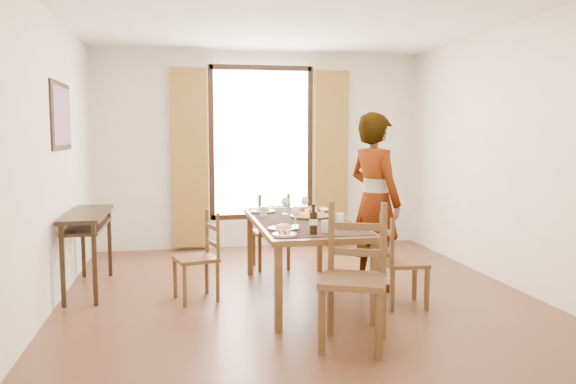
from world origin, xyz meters
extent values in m
plane|color=#4A2417|center=(0.00, 0.00, 0.00)|extent=(5.00, 5.00, 0.00)
cube|color=white|center=(0.00, 2.50, 1.35)|extent=(4.50, 0.10, 2.70)
cube|color=white|center=(0.00, -2.50, 1.35)|extent=(4.50, 0.10, 2.70)
cube|color=white|center=(-2.25, 0.00, 1.35)|extent=(0.10, 5.00, 2.70)
cube|color=white|center=(2.25, 0.00, 1.35)|extent=(0.10, 5.00, 2.70)
cube|color=white|center=(0.00, 0.00, 2.72)|extent=(4.50, 5.00, 0.04)
cube|color=white|center=(0.00, 2.47, 1.45)|extent=(1.30, 0.04, 2.00)
cube|color=olive|center=(-0.98, 2.41, 1.25)|extent=(0.48, 0.10, 2.40)
cube|color=olive|center=(0.98, 2.41, 1.25)|extent=(0.48, 0.10, 2.40)
cube|color=black|center=(-2.24, 0.60, 1.75)|extent=(0.02, 0.86, 0.66)
cube|color=red|center=(-2.23, 0.60, 1.75)|extent=(0.01, 0.76, 0.56)
cube|color=black|center=(-2.03, 0.60, 0.78)|extent=(0.38, 1.20, 0.04)
cube|color=black|center=(-2.03, 0.60, 0.66)|extent=(0.34, 1.10, 0.03)
cube|color=black|center=(-2.17, 0.05, 0.38)|extent=(0.04, 0.04, 0.76)
cube|color=black|center=(-2.17, 1.15, 0.38)|extent=(0.04, 0.04, 0.76)
cube|color=black|center=(-1.89, 0.05, 0.38)|extent=(0.04, 0.04, 0.76)
cube|color=black|center=(-1.89, 1.15, 0.38)|extent=(0.04, 0.04, 0.76)
cube|color=brown|center=(0.05, -0.02, 0.72)|extent=(0.92, 1.98, 0.05)
cube|color=black|center=(0.05, -0.02, 0.75)|extent=(0.85, 1.83, 0.01)
cube|color=brown|center=(-0.35, -0.95, 0.35)|extent=(0.06, 0.06, 0.70)
cube|color=brown|center=(-0.35, 0.91, 0.35)|extent=(0.06, 0.06, 0.70)
cube|color=brown|center=(0.45, -0.95, 0.35)|extent=(0.06, 0.06, 0.70)
cube|color=brown|center=(0.45, 0.91, 0.35)|extent=(0.06, 0.06, 0.70)
cube|color=brown|center=(-0.97, 0.06, 0.40)|extent=(0.46, 0.46, 0.04)
cube|color=brown|center=(-1.17, 0.17, 0.20)|extent=(0.04, 0.04, 0.40)
cube|color=brown|center=(-0.87, 0.26, 0.20)|extent=(0.04, 0.04, 0.40)
cube|color=brown|center=(-1.08, -0.14, 0.20)|extent=(0.04, 0.04, 0.40)
cube|color=brown|center=(-0.78, -0.05, 0.20)|extent=(0.04, 0.04, 0.40)
cube|color=brown|center=(-0.86, 0.26, 0.62)|extent=(0.03, 0.03, 0.44)
cube|color=brown|center=(-0.77, -0.04, 0.62)|extent=(0.03, 0.03, 0.44)
cube|color=brown|center=(-0.81, 0.11, 0.53)|extent=(0.11, 0.31, 0.04)
cube|color=brown|center=(-0.81, 0.11, 0.69)|extent=(0.11, 0.31, 0.04)
cube|color=brown|center=(-0.07, 1.20, 0.42)|extent=(0.42, 0.42, 0.04)
cube|color=brown|center=(0.08, 1.39, 0.21)|extent=(0.04, 0.04, 0.42)
cube|color=brown|center=(0.11, 1.05, 0.21)|extent=(0.04, 0.04, 0.42)
cube|color=brown|center=(-0.25, 1.36, 0.21)|extent=(0.04, 0.04, 0.42)
cube|color=brown|center=(-0.23, 1.02, 0.21)|extent=(0.04, 0.04, 0.42)
cube|color=brown|center=(0.11, 1.04, 0.66)|extent=(0.03, 0.03, 0.47)
cube|color=brown|center=(-0.23, 1.01, 0.66)|extent=(0.03, 0.03, 0.47)
cube|color=brown|center=(-0.06, 1.03, 0.56)|extent=(0.34, 0.05, 0.05)
cube|color=brown|center=(-0.06, 1.03, 0.73)|extent=(0.34, 0.05, 0.05)
cube|color=brown|center=(0.14, -1.36, 0.50)|extent=(0.62, 0.62, 0.04)
cube|color=brown|center=(-0.13, -1.47, 0.25)|extent=(0.04, 0.04, 0.50)
cube|color=brown|center=(0.03, -1.10, 0.25)|extent=(0.04, 0.04, 0.50)
cube|color=brown|center=(0.24, -1.63, 0.25)|extent=(0.04, 0.04, 0.50)
cube|color=brown|center=(0.40, -1.26, 0.25)|extent=(0.04, 0.04, 0.50)
cube|color=brown|center=(0.04, -1.09, 0.78)|extent=(0.04, 0.04, 0.56)
cube|color=brown|center=(0.41, -1.25, 0.78)|extent=(0.04, 0.04, 0.56)
cube|color=brown|center=(0.22, -1.17, 0.67)|extent=(0.38, 0.19, 0.06)
cube|color=brown|center=(0.22, -1.17, 0.87)|extent=(0.38, 0.19, 0.06)
cube|color=brown|center=(0.90, -0.49, 0.40)|extent=(0.40, 0.40, 0.04)
cube|color=brown|center=(1.05, -0.66, 0.20)|extent=(0.04, 0.04, 0.40)
cube|color=brown|center=(0.73, -0.64, 0.20)|extent=(0.04, 0.04, 0.40)
cube|color=brown|center=(1.07, -0.34, 0.20)|extent=(0.04, 0.04, 0.40)
cube|color=brown|center=(0.75, -0.32, 0.20)|extent=(0.04, 0.04, 0.40)
cube|color=brown|center=(0.72, -0.64, 0.62)|extent=(0.03, 0.03, 0.45)
cube|color=brown|center=(0.74, -0.32, 0.62)|extent=(0.03, 0.03, 0.45)
cube|color=brown|center=(0.73, -0.48, 0.54)|extent=(0.04, 0.32, 0.04)
cube|color=brown|center=(0.73, -0.48, 0.70)|extent=(0.04, 0.32, 0.04)
imported|color=gray|center=(0.83, 0.14, 0.90)|extent=(0.98, 0.92, 1.79)
cylinder|color=silver|center=(0.33, -0.33, 0.81)|extent=(0.07, 0.07, 0.10)
cylinder|color=silver|center=(-0.29, 0.26, 0.81)|extent=(0.07, 0.07, 0.10)
cylinder|color=silver|center=(0.09, -0.73, 0.81)|extent=(0.07, 0.07, 0.10)
camera|label=1|loc=(-1.09, -5.24, 1.59)|focal=35.00mm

